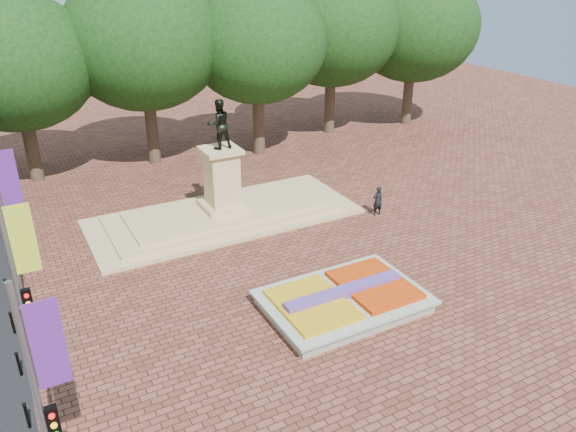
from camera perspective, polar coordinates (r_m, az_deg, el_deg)
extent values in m
plane|color=brown|center=(23.78, 0.92, -7.53)|extent=(90.00, 90.00, 0.00)
cube|color=gray|center=(22.69, 5.65, -8.78)|extent=(6.00, 4.00, 0.45)
cube|color=beige|center=(22.54, 5.68, -8.20)|extent=(6.30, 4.30, 0.12)
cube|color=#D44B0B|center=(23.20, 8.70, -6.94)|extent=(2.60, 3.40, 0.22)
cube|color=gold|center=(21.81, 2.48, -8.97)|extent=(2.60, 3.40, 0.18)
cube|color=#482F83|center=(22.42, 5.70, -7.73)|extent=(5.20, 0.55, 0.38)
cube|color=tan|center=(30.09, -6.52, -0.04)|extent=(14.00, 6.00, 0.20)
cube|color=tan|center=(30.01, -6.54, 0.30)|extent=(12.00, 5.00, 0.20)
cube|color=tan|center=(29.93, -6.56, 0.65)|extent=(10.00, 4.00, 0.20)
cube|color=tan|center=(29.82, -6.58, 1.09)|extent=(2.20, 2.20, 0.30)
cube|color=tan|center=(29.23, -6.73, 3.86)|extent=(1.50, 1.50, 2.80)
cube|color=tan|center=(28.72, -6.88, 6.65)|extent=(1.90, 1.90, 0.20)
imported|color=black|center=(28.32, -7.03, 9.24)|extent=(1.22, 0.95, 2.50)
cylinder|color=#382B1F|center=(37.09, -24.34, 5.93)|extent=(0.80, 0.80, 4.00)
ellipsoid|color=black|center=(36.00, -25.69, 12.97)|extent=(8.80, 8.80, 7.48)
cylinder|color=#382B1F|center=(38.08, -13.88, 7.93)|extent=(0.80, 0.80, 4.00)
ellipsoid|color=black|center=(37.02, -14.64, 14.86)|extent=(8.80, 8.80, 7.48)
cylinder|color=#382B1F|center=(40.28, -4.16, 9.53)|extent=(0.80, 0.80, 4.00)
ellipsoid|color=black|center=(39.28, -4.38, 16.13)|extent=(8.80, 8.80, 7.48)
cylinder|color=#382B1F|center=(43.51, 4.40, 10.71)|extent=(0.80, 0.80, 4.00)
ellipsoid|color=black|center=(42.58, 4.61, 16.83)|extent=(8.80, 8.80, 7.48)
cylinder|color=#382B1F|center=(47.56, 11.69, 11.53)|extent=(0.80, 0.80, 4.00)
ellipsoid|color=black|center=(46.71, 12.21, 17.12)|extent=(8.80, 8.80, 7.48)
cylinder|color=slate|center=(14.40, -23.76, -18.05)|extent=(0.16, 0.16, 7.00)
cube|color=#592086|center=(13.29, -23.19, -11.91)|extent=(0.70, 0.04, 2.20)
cylinder|color=slate|center=(18.91, -25.67, -7.28)|extent=(0.16, 0.16, 7.00)
cube|color=#BBD52A|center=(18.08, -25.33, -2.14)|extent=(0.70, 0.04, 2.20)
cylinder|color=slate|center=(23.84, -26.77, -0.79)|extent=(0.16, 0.16, 7.00)
cube|color=#592086|center=(23.19, -26.53, 3.44)|extent=(0.70, 0.04, 2.20)
cube|color=black|center=(14.59, -22.74, -18.76)|extent=(0.28, 0.18, 0.90)
cube|color=black|center=(19.06, -24.91, -7.92)|extent=(0.28, 0.18, 0.90)
cylinder|color=black|center=(19.21, -24.97, -17.99)|extent=(0.10, 0.10, 0.90)
sphere|color=black|center=(18.90, -25.24, -16.93)|extent=(0.12, 0.12, 0.12)
cylinder|color=black|center=(21.25, -25.65, -13.48)|extent=(0.10, 0.10, 0.90)
sphere|color=black|center=(20.98, -25.89, -12.47)|extent=(0.12, 0.12, 0.12)
cylinder|color=black|center=(23.41, -26.19, -9.78)|extent=(0.10, 0.10, 0.90)
sphere|color=black|center=(23.16, -26.41, -8.82)|extent=(0.12, 0.12, 0.12)
cylinder|color=black|center=(25.65, -26.62, -6.72)|extent=(0.10, 0.10, 0.90)
sphere|color=black|center=(25.42, -26.83, -5.81)|extent=(0.12, 0.12, 0.12)
imported|color=black|center=(30.40, 9.09, 1.54)|extent=(0.62, 0.43, 1.62)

